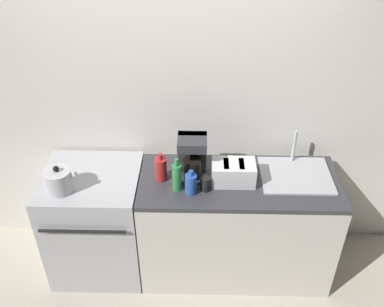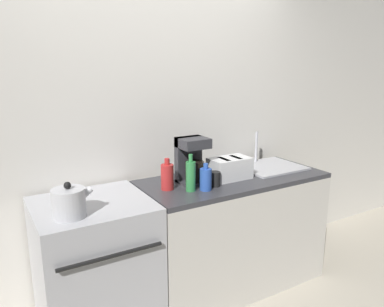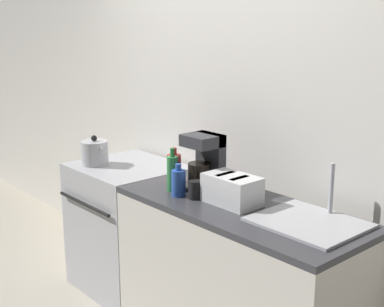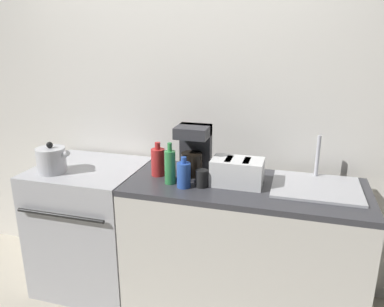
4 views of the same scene
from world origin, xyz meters
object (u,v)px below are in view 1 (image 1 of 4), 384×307
cup_black (206,184)px  bottle_red (161,169)px  bottle_blue (191,184)px  stove (97,221)px  toaster (233,172)px  coffee_maker (192,156)px  bottle_green (177,177)px  kettle (59,181)px

cup_black → bottle_red: bearing=160.8°
bottle_blue → cup_black: bottle_blue is taller
stove → cup_black: (0.85, -0.12, 0.50)m
toaster → coffee_maker: 0.32m
toaster → stove: bearing=178.4°
toaster → bottle_blue: bottle_blue is taller
bottle_green → bottle_red: 0.17m
bottle_blue → bottle_red: 0.27m
kettle → bottle_blue: (0.92, -0.00, -0.01)m
coffee_maker → bottle_red: bearing=-167.0°
bottle_red → kettle: bearing=-168.4°
bottle_red → toaster: bearing=-1.9°
kettle → bottle_blue: size_ratio=1.25×
kettle → bottle_green: bottle_green is taller
bottle_red → cup_black: (0.32, -0.11, -0.04)m
toaster → bottle_blue: bearing=-156.4°
coffee_maker → bottle_red: coffee_maker is taller
bottle_blue → bottle_red: bearing=146.1°
bottle_blue → coffee_maker: bearing=88.5°
kettle → bottle_red: size_ratio=1.08×
toaster → bottle_blue: 0.33m
coffee_maker → bottle_red: 0.24m
toaster → cup_black: toaster is taller
toaster → bottle_green: bottle_green is taller
toaster → bottle_green: bearing=-166.7°
bottle_red → cup_black: bearing=-19.2°
stove → coffee_maker: size_ratio=2.72×
bottle_green → bottle_red: size_ratio=1.17×
toaster → bottle_green: size_ratio=1.20×
bottle_blue → cup_black: 0.11m
kettle → coffee_maker: bearing=12.0°
toaster → bottle_red: 0.52m
kettle → coffee_maker: (0.92, 0.20, 0.09)m
toaster → bottle_blue: size_ratio=1.63×
toaster → coffee_maker: (-0.29, 0.07, 0.09)m
toaster → bottle_red: bottle_red is taller
bottle_red → cup_black: bottle_red is taller
stove → coffee_maker: coffee_maker is taller
bottle_blue → bottle_red: bottle_red is taller
stove → toaster: bearing=-1.6°
bottle_blue → stove: bearing=167.9°
cup_black → bottle_blue: bearing=-160.6°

